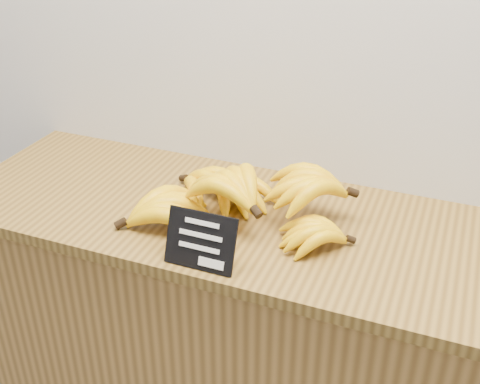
% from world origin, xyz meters
% --- Properties ---
extents(counter, '(1.53, 0.50, 0.90)m').
position_xyz_m(counter, '(0.08, 2.75, 0.45)').
color(counter, olive).
rests_on(counter, ground).
extents(counter_top, '(1.51, 0.54, 0.03)m').
position_xyz_m(counter_top, '(0.08, 2.75, 0.92)').
color(counter_top, olive).
rests_on(counter_top, counter).
extents(chalkboard_sign, '(0.16, 0.05, 0.12)m').
position_xyz_m(chalkboard_sign, '(0.06, 2.53, 0.99)').
color(chalkboard_sign, black).
rests_on(chalkboard_sign, counter_top).
extents(banana_pile, '(0.54, 0.36, 0.13)m').
position_xyz_m(banana_pile, '(0.06, 2.73, 0.99)').
color(banana_pile, yellow).
rests_on(banana_pile, counter_top).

